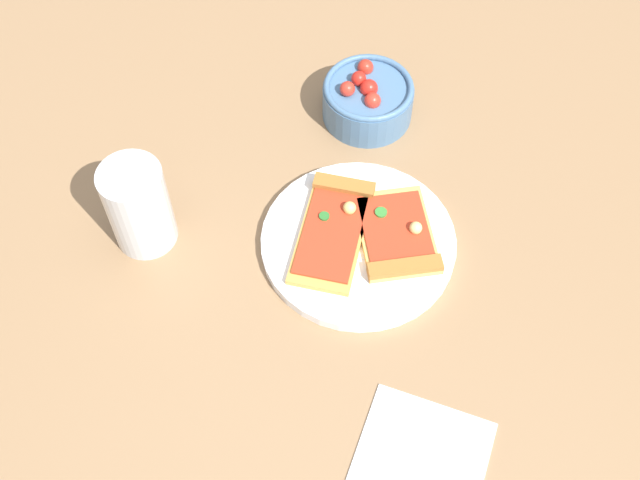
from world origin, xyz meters
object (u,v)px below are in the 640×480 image
Objects in this scene: plate at (358,243)px; paper_napkin at (418,468)px; soda_glass at (139,208)px; pizza_slice_near at (398,239)px; salad_bowl at (368,99)px; pizza_slice_far at (335,223)px.

paper_napkin is (0.16, -0.23, -0.01)m from plate.
soda_glass is (-0.24, -0.09, 0.05)m from plate.
pizza_slice_near is (0.04, 0.02, 0.01)m from plate.
soda_glass is at bearing -121.00° from salad_bowl.
paper_napkin is at bearing -64.76° from pizza_slice_near.
pizza_slice_near is 1.27× the size of soda_glass.
soda_glass is 0.43m from paper_napkin.
salad_bowl is at bearing 59.00° from soda_glass.
plate is 0.27m from soda_glass.
pizza_slice_far is 1.35× the size of soda_glass.
pizza_slice_far is 0.20m from salad_bowl.
paper_napkin is at bearing -19.18° from soda_glass.
plate is 1.60× the size of paper_napkin.
pizza_slice_near is at bearing 19.68° from plate.
salad_bowl reaches higher than pizza_slice_near.
pizza_slice_far is (-0.03, 0.01, 0.01)m from plate.
pizza_slice_far is 1.10× the size of paper_napkin.
pizza_slice_near is 1.26× the size of salad_bowl.
pizza_slice_far is 1.35× the size of salad_bowl.
paper_napkin is (0.19, -0.24, -0.02)m from pizza_slice_far.
pizza_slice_near is at bearing 19.91° from soda_glass.
plate is 1.97× the size of soda_glass.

